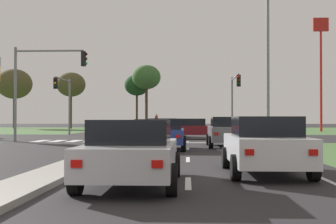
{
  "coord_description": "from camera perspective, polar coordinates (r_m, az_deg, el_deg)",
  "views": [
    {
      "loc": [
        3.49,
        -4.85,
        1.49
      ],
      "look_at": [
        1.81,
        33.28,
        2.08
      ],
      "focal_mm": 47.78,
      "sensor_mm": 36.0,
      "label": 1
    }
  ],
  "objects": [
    {
      "name": "lane_dash_third",
      "position": [
        22.39,
        2.55,
        -4.69
      ],
      "size": [
        0.14,
        2.0,
        0.01
      ],
      "primitive_type": "cube",
      "color": "silver",
      "rests_on": "ground"
    },
    {
      "name": "lane_dash_fourth",
      "position": [
        28.38,
        2.54,
        -3.88
      ],
      "size": [
        0.14,
        2.0,
        0.01
      ],
      "primitive_type": "cube",
      "color": "silver",
      "rests_on": "ground"
    },
    {
      "name": "crosswalk_bar_fourth",
      "position": [
        30.38,
        -9.75,
        -3.67
      ],
      "size": [
        0.7,
        2.8,
        0.01
      ],
      "primitive_type": "cube",
      "color": "silver",
      "rests_on": "ground"
    },
    {
      "name": "pedestrian_at_median",
      "position": [
        46.73,
        -1.49,
        -1.12
      ],
      "size": [
        0.34,
        0.34,
        1.89
      ],
      "rotation": [
        0.0,
        0.0,
        6.07
      ],
      "color": "maroon",
      "rests_on": "median_island_far"
    },
    {
      "name": "traffic_signal_far_right",
      "position": [
        39.59,
        8.48,
        2.41
      ],
      "size": [
        0.32,
        5.66,
        5.35
      ],
      "color": "gray",
      "rests_on": "ground"
    },
    {
      "name": "treeline_fourth",
      "position": [
        67.1,
        -2.77,
        4.4
      ],
      "size": [
        4.26,
        4.26,
        9.56
      ],
      "color": "#423323",
      "rests_on": "ground"
    },
    {
      "name": "ground_plane",
      "position": [
        35.06,
        -3.2,
        -3.32
      ],
      "size": [
        200.0,
        200.0,
        0.0
      ],
      "primitive_type": "plane",
      "color": "#282628"
    },
    {
      "name": "treeline_second",
      "position": [
        70.9,
        -12.26,
        3.43
      ],
      "size": [
        4.44,
        4.44,
        8.71
      ],
      "color": "#423323",
      "rests_on": "ground"
    },
    {
      "name": "treeline_near",
      "position": [
        73.92,
        -19.02,
        3.39
      ],
      "size": [
        5.5,
        5.5,
        9.3
      ],
      "color": "#423323",
      "rests_on": "ground"
    },
    {
      "name": "crosswalk_bar_seventh",
      "position": [
        29.84,
        -3.24,
        -3.73
      ],
      "size": [
        0.7,
        2.8,
        0.01
      ],
      "primitive_type": "cube",
      "color": "silver",
      "rests_on": "ground"
    },
    {
      "name": "crosswalk_bar_eighth",
      "position": [
        29.74,
        -1.03,
        -3.75
      ],
      "size": [
        0.7,
        2.8,
        0.01
      ],
      "primitive_type": "cube",
      "color": "silver",
      "rests_on": "ground"
    },
    {
      "name": "crosswalk_bar_sixth",
      "position": [
        29.97,
        -5.44,
        -3.72
      ],
      "size": [
        0.7,
        2.8,
        0.01
      ],
      "primitive_type": "cube",
      "color": "silver",
      "rests_on": "ground"
    },
    {
      "name": "car_navy_sixth",
      "position": [
        56.9,
        -3.45,
        -1.63
      ],
      "size": [
        1.98,
        4.27,
        1.46
      ],
      "rotation": [
        0.0,
        0.0,
        3.14
      ],
      "color": "#161E47",
      "rests_on": "ground"
    },
    {
      "name": "lane_dash_second",
      "position": [
        16.41,
        2.56,
        -6.08
      ],
      "size": [
        0.14,
        2.0,
        0.01
      ],
      "primitive_type": "cube",
      "color": "silver",
      "rests_on": "ground"
    },
    {
      "name": "street_lamp_second",
      "position": [
        29.22,
        12.66,
        7.97
      ],
      "size": [
        1.01,
        2.38,
        10.79
      ],
      "color": "gray",
      "rests_on": "ground"
    },
    {
      "name": "car_silver_near",
      "position": [
        10.15,
        -4.55,
        -5.02
      ],
      "size": [
        2.09,
        4.59,
        1.47
      ],
      "color": "#B7B7BC",
      "rests_on": "ground"
    },
    {
      "name": "car_black_second",
      "position": [
        37.19,
        -0.76,
        -1.97
      ],
      "size": [
        4.52,
        2.03,
        1.53
      ],
      "rotation": [
        0.0,
        0.0,
        1.57
      ],
      "color": "black",
      "rests_on": "ground"
    },
    {
      "name": "crosswalk_bar_third",
      "position": [
        30.64,
        -11.85,
        -3.64
      ],
      "size": [
        0.7,
        2.8,
        0.01
      ],
      "primitive_type": "cube",
      "color": "silver",
      "rests_on": "ground"
    },
    {
      "name": "crosswalk_bar_second",
      "position": [
        30.95,
        -13.92,
        -3.61
      ],
      "size": [
        0.7,
        2.8,
        0.01
      ],
      "primitive_type": "cube",
      "color": "silver",
      "rests_on": "ground"
    },
    {
      "name": "treeline_third",
      "position": [
        70.42,
        -3.99,
        3.4
      ],
      "size": [
        3.88,
        3.88,
        8.45
      ],
      "color": "#423323",
      "rests_on": "ground"
    },
    {
      "name": "car_white_eighth",
      "position": [
        12.33,
        12.24,
        -4.1
      ],
      "size": [
        2.07,
        4.33,
        1.55
      ],
      "color": "silver",
      "rests_on": "ground"
    },
    {
      "name": "edge_line_right",
      "position": [
        17.25,
        13.82,
        -5.8
      ],
      "size": [
        0.14,
        24.0,
        0.01
      ],
      "primitive_type": "cube",
      "color": "silver",
      "rests_on": "ground"
    },
    {
      "name": "lane_dash_near",
      "position": [
        10.45,
        2.59,
        -9.06
      ],
      "size": [
        0.14,
        2.0,
        0.01
      ],
      "primitive_type": "cube",
      "color": "silver",
      "rests_on": "ground"
    },
    {
      "name": "car_blue_seventh",
      "position": [
        21.66,
        -0.38,
        -2.79
      ],
      "size": [
        2.02,
        4.15,
        1.51
      ],
      "color": "navy",
      "rests_on": "ground"
    },
    {
      "name": "car_maroon_fifth",
      "position": [
        33.26,
        3.31,
        -2.12
      ],
      "size": [
        4.18,
        1.94,
        1.51
      ],
      "rotation": [
        0.0,
        0.0,
        -1.57
      ],
      "color": "maroon",
      "rests_on": "ground"
    },
    {
      "name": "stop_bar_near",
      "position": [
        27.89,
        3.16,
        -3.93
      ],
      "size": [
        6.4,
        0.5,
        0.01
      ],
      "primitive_type": "cube",
      "color": "silver",
      "rests_on": "ground"
    },
    {
      "name": "crosswalk_bar_fifth",
      "position": [
        30.15,
        -7.61,
        -3.7
      ],
      "size": [
        0.7,
        2.8,
        0.01
      ],
      "primitive_type": "cube",
      "color": "silver",
      "rests_on": "ground"
    },
    {
      "name": "median_island_far",
      "position": [
        59.97,
        -0.82,
        -2.24
      ],
      "size": [
        1.2,
        36.0,
        0.14
      ],
      "primitive_type": "cube",
      "color": "gray",
      "rests_on": "ground"
    },
    {
      "name": "fastfood_pole_sign",
      "position": [
        56.58,
        18.91,
        7.51
      ],
      "size": [
        1.8,
        0.4,
        13.52
      ],
      "color": "red",
      "rests_on": "ground"
    },
    {
      "name": "traffic_signal_near_left",
      "position": [
        29.91,
        -15.94,
        4.34
      ],
      "size": [
        4.78,
        0.32,
        6.12
      ],
      "color": "gray",
      "rests_on": "ground"
    },
    {
      "name": "traffic_signal_far_left",
      "position": [
        41.25,
        -13.09,
        2.15
      ],
      "size": [
        0.32,
        4.78,
        5.27
      ],
      "color": "gray",
      "rests_on": "ground"
    },
    {
      "name": "crosswalk_bar_near",
      "position": [
        31.29,
        -15.94,
        -3.57
      ],
      "size": [
        0.7,
        2.8,
        0.01
      ],
      "primitive_type": "cube",
      "color": "silver",
      "rests_on": "ground"
    },
    {
      "name": "car_grey_fourth",
      "position": [
        24.08,
        7.52,
        -2.48
      ],
      "size": [
        2.08,
        4.61,
        1.6
      ],
      "color": "slate",
      "rests_on": "ground"
    },
    {
      "name": "median_island_near",
      "position": [
        16.29,
        -9.91,
        -5.87
      ],
      "size": [
        1.2,
        22.0,
        0.14
      ],
      "primitive_type": "cube",
      "color": "gray",
      "rests_on": "ground"
    }
  ]
}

